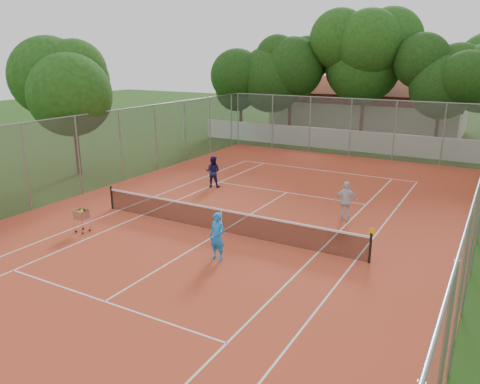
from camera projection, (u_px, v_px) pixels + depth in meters
The scene contains 12 objects.
ground at pixel (222, 232), 18.80m from camera, with size 120.00×120.00×0.00m, color #1B3C10.
court_pad at pixel (222, 232), 18.80m from camera, with size 18.00×34.00×0.02m, color #BD4224.
court_lines at pixel (222, 232), 18.80m from camera, with size 10.98×23.78×0.01m, color white.
tennis_net at pixel (221, 220), 18.66m from camera, with size 11.88×0.10×0.98m, color black.
perimeter_fence at pixel (221, 184), 18.24m from camera, with size 18.00×34.00×4.00m, color slate.
boundary_wall at pixel (357, 141), 34.44m from camera, with size 26.00×0.30×1.50m, color white.
clubhouse at pixel (368, 107), 43.33m from camera, with size 16.40×9.00×4.40m, color beige.
tropical_trees at pixel (372, 80), 35.75m from camera, with size 29.00×19.00×10.00m, color black.
player_near at pixel (217, 237), 16.00m from camera, with size 0.62×0.41×1.70m, color #1C87EE.
player_far_left at pixel (213, 172), 24.98m from camera, with size 0.82×0.64×1.68m, color #19194B.
player_far_right at pixel (346, 201), 19.79m from camera, with size 1.02×0.42×1.74m, color silver.
ball_hopper at pixel (82, 220), 18.61m from camera, with size 0.48×0.48×1.00m, color #B2B2B9.
Camera 1 is at (9.34, -14.93, 6.84)m, focal length 35.00 mm.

